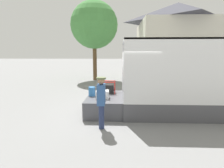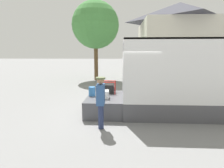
{
  "view_description": "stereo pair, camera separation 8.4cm",
  "coord_description": "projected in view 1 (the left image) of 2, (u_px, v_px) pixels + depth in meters",
  "views": [
    {
      "loc": [
        -0.17,
        -7.12,
        2.42
      ],
      "look_at": [
        -0.44,
        -0.2,
        1.22
      ],
      "focal_mm": 28.0,
      "sensor_mm": 36.0,
      "label": 1
    },
    {
      "loc": [
        -0.08,
        -7.12,
        2.42
      ],
      "look_at": [
        -0.44,
        -0.2,
        1.22
      ],
      "focal_mm": 28.0,
      "sensor_mm": 36.0,
      "label": 2
    }
  ],
  "objects": [
    {
      "name": "box_truck",
      "position": [
        216.0,
        89.0,
        7.1
      ],
      "size": [
        6.16,
        2.41,
        2.95
      ],
      "color": "silver",
      "rests_on": "ground"
    },
    {
      "name": "worker_person",
      "position": [
        101.0,
        98.0,
        5.56
      ],
      "size": [
        0.3,
        0.44,
        1.7
      ],
      "color": "navy",
      "rests_on": "ground"
    },
    {
      "name": "street_tree",
      "position": [
        94.0,
        25.0,
        15.67
      ],
      "size": [
        4.22,
        4.22,
        7.08
      ],
      "color": "brown",
      "rests_on": "ground"
    },
    {
      "name": "ground_plane",
      "position": [
        122.0,
        111.0,
        7.42
      ],
      "size": [
        160.0,
        160.0,
        0.0
      ],
      "primitive_type": "plane",
      "color": "gray"
    },
    {
      "name": "orange_bucket",
      "position": [
        92.0,
        91.0,
        7.33
      ],
      "size": [
        0.28,
        0.28,
        0.38
      ],
      "color": "#3370B2",
      "rests_on": "tailgate_deck"
    },
    {
      "name": "microwave",
      "position": [
        103.0,
        94.0,
        6.92
      ],
      "size": [
        0.5,
        0.4,
        0.32
      ],
      "color": "white",
      "rests_on": "tailgate_deck"
    },
    {
      "name": "house_backdrop",
      "position": [
        176.0,
        39.0,
        19.42
      ],
      "size": [
        8.43,
        8.2,
        7.87
      ],
      "color": "beige",
      "rests_on": "ground"
    },
    {
      "name": "tailgate_deck",
      "position": [
        105.0,
        104.0,
        7.39
      ],
      "size": [
        1.47,
        2.29,
        0.67
      ],
      "primitive_type": "cube",
      "color": "#4C4C51",
      "rests_on": "ground"
    },
    {
      "name": "portable_generator",
      "position": [
        108.0,
        89.0,
        7.84
      ],
      "size": [
        0.69,
        0.47,
        0.54
      ],
      "color": "black",
      "rests_on": "tailgate_deck"
    }
  ]
}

